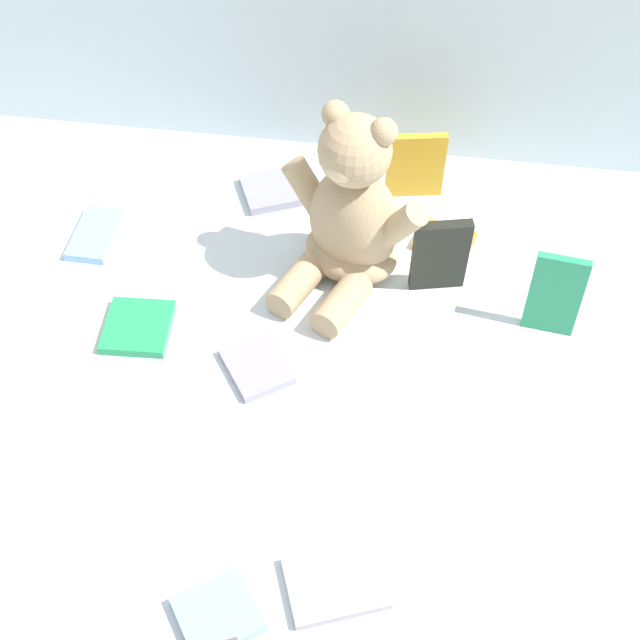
{
  "coord_description": "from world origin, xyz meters",
  "views": [
    {
      "loc": [
        0.12,
        -0.9,
        1.05
      ],
      "look_at": [
        0.01,
        -0.1,
        0.1
      ],
      "focal_mm": 49.97,
      "sensor_mm": 36.0,
      "label": 1
    }
  ],
  "objects": [
    {
      "name": "ground_plane",
      "position": [
        0.0,
        0.0,
        0.0
      ],
      "size": [
        3.2,
        3.2,
        0.0
      ],
      "primitive_type": "plane",
      "color": "silver"
    },
    {
      "name": "teddy_bear",
      "position": [
        0.03,
        0.1,
        0.11
      ],
      "size": [
        0.24,
        0.25,
        0.3
      ],
      "rotation": [
        0.0,
        0.0,
        -0.41
      ],
      "color": "tan",
      "rests_on": "ground_plane"
    },
    {
      "name": "book_case_0",
      "position": [
        0.17,
        0.08,
        0.07
      ],
      "size": [
        0.09,
        0.04,
        0.14
      ],
      "primitive_type": "cube",
      "rotation": [
        0.05,
        0.0,
        0.24
      ],
      "color": "black",
      "rests_on": "ground_plane"
    },
    {
      "name": "book_case_1",
      "position": [
        0.08,
        -0.44,
        0.01
      ],
      "size": [
        0.14,
        0.13,
        0.01
      ],
      "primitive_type": "cube",
      "rotation": [
        0.0,
        0.0,
        1.94
      ],
      "color": "#9E979C",
      "rests_on": "ground_plane"
    },
    {
      "name": "book_case_2",
      "position": [
        -0.08,
        -0.12,
        0.01
      ],
      "size": [
        0.13,
        0.13,
        0.01
      ],
      "primitive_type": "cube",
      "rotation": [
        0.0,
        0.0,
        3.75
      ],
      "color": "#938FA2",
      "rests_on": "ground_plane"
    },
    {
      "name": "book_case_4",
      "position": [
        0.34,
        0.02,
        0.07
      ],
      "size": [
        0.08,
        0.04,
        0.14
      ],
      "primitive_type": "cube",
      "rotation": [
        -0.1,
        0.0,
        -0.12
      ],
      "color": "#29935F",
      "rests_on": "ground_plane"
    },
    {
      "name": "book_case_5",
      "position": [
        -0.27,
        -0.08,
        0.01
      ],
      "size": [
        0.1,
        0.11,
        0.02
      ],
      "primitive_type": "cube",
      "rotation": [
        0.0,
        0.0,
        0.06
      ],
      "color": "#259756",
      "rests_on": "ground_plane"
    },
    {
      "name": "book_case_6",
      "position": [
        -0.06,
        -0.5,
        0.01
      ],
      "size": [
        0.12,
        0.12,
        0.02
      ],
      "primitive_type": "cube",
      "rotation": [
        0.0,
        0.0,
        5.33
      ],
      "color": "#87A7CB",
      "rests_on": "ground_plane"
    },
    {
      "name": "book_case_7",
      "position": [
        0.12,
        0.29,
        0.06
      ],
      "size": [
        0.1,
        0.03,
        0.13
      ],
      "primitive_type": "cube",
      "rotation": [
        0.02,
        0.0,
        0.19
      ],
      "color": "gold",
      "rests_on": "ground_plane"
    },
    {
      "name": "book_case_8",
      "position": [
        -0.12,
        0.26,
        0.01
      ],
      "size": [
        0.15,
        0.13,
        0.02
      ],
      "primitive_type": "cube",
      "rotation": [
        0.0,
        0.0,
        2.0
      ],
      "color": "#8F8DA2",
      "rests_on": "ground_plane"
    },
    {
      "name": "book_case_9",
      "position": [
        0.18,
        0.18,
        0.01
      ],
      "size": [
        0.11,
        0.1,
        0.01
      ],
      "primitive_type": "cube",
      "rotation": [
        0.0,
        0.0,
        4.42
      ],
      "color": "orange",
      "rests_on": "ground_plane"
    },
    {
      "name": "book_case_10",
      "position": [
        -0.4,
        0.11,
        0.01
      ],
      "size": [
        0.07,
        0.12,
        0.01
      ],
      "primitive_type": "cube",
      "rotation": [
        0.0,
        0.0,
        6.26
      ],
      "color": "#85B3E7",
      "rests_on": "ground_plane"
    }
  ]
}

